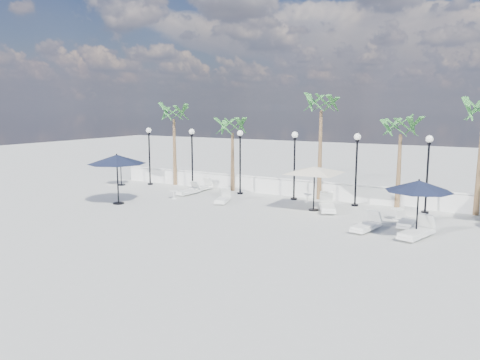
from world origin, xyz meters
The scene contains 26 objects.
ground centered at (0.00, 0.00, 0.00)m, with size 100.00×100.00×0.00m, color #ABACA6.
balustrade centered at (0.00, 7.50, 0.47)m, with size 26.00×0.30×1.01m.
lamppost_0 centered at (-10.50, 6.50, 2.49)m, with size 0.36×0.36×3.84m.
lamppost_1 centered at (-7.00, 6.50, 2.49)m, with size 0.36×0.36×3.84m.
lamppost_2 centered at (-3.50, 6.50, 2.49)m, with size 0.36×0.36×3.84m.
lamppost_3 centered at (0.00, 6.50, 2.49)m, with size 0.36×0.36×3.84m.
lamppost_4 centered at (3.50, 6.50, 2.49)m, with size 0.36×0.36×3.84m.
lamppost_5 centered at (7.00, 6.50, 2.49)m, with size 0.36×0.36×3.84m.
palm_0 centered at (-9.00, 7.30, 4.53)m, with size 2.60×2.60×5.50m.
palm_1 centered at (-4.50, 7.30, 3.75)m, with size 2.60×2.60×4.70m.
palm_2 centered at (1.20, 7.30, 5.12)m, with size 2.60×2.60×6.10m.
palm_3 centered at (5.50, 7.30, 3.95)m, with size 2.60×2.60×4.90m.
lounger_0 centered at (-6.13, 6.22, 0.23)m, with size 0.66×1.86×0.69m.
lounger_1 centered at (-6.06, 4.77, 0.22)m, with size 0.67×1.76×0.65m.
lounger_2 centered at (-3.00, 3.73, 0.23)m, with size 1.11×1.89×0.67m.
lounger_3 centered at (2.66, 4.52, 0.27)m, with size 1.47×2.23×0.80m.
lounger_4 centered at (5.36, 1.71, 0.24)m, with size 0.97×1.97×0.71m.
lounger_5 centered at (7.40, 1.58, 0.27)m, with size 1.24×2.24×0.80m.
lounger_6 centered at (6.76, 3.35, 0.25)m, with size 0.67×1.97×0.73m.
side_table_0 centered at (-6.06, 3.34, 0.28)m, with size 0.48×0.48×0.46m.
side_table_1 centered at (0.95, 6.20, 0.28)m, with size 0.47×0.47×0.46m.
side_table_2 centered at (6.05, 4.45, 0.31)m, with size 0.53×0.53×0.51m.
parasol_navy_left centered at (-7.78, 0.70, 2.41)m, with size 3.10×3.10×2.74m.
parasol_navy_mid centered at (7.36, 1.69, 2.09)m, with size 2.65×2.65×2.38m.
parasol_cream_sq_a centered at (1.99, 4.37, 2.23)m, with size 4.91×4.91×2.41m.
parasol_cream_small centered at (-12.00, 5.33, 1.70)m, with size 1.62×1.62×1.99m.
Camera 1 is at (10.21, -17.60, 5.16)m, focal length 35.00 mm.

